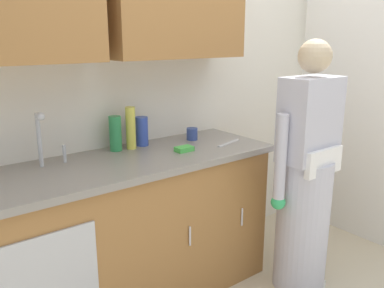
# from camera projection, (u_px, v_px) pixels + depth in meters

# --- Properties ---
(kitchen_wall_with_uppers) EXTENTS (4.80, 0.44, 2.70)m
(kitchen_wall_with_uppers) POSITION_uv_depth(u_px,v_px,m) (149.00, 61.00, 2.65)
(kitchen_wall_with_uppers) COLOR silver
(kitchen_wall_with_uppers) RESTS_ON ground
(closet_door_panel) EXTENTS (0.04, 1.10, 2.10)m
(closet_door_panel) POSITION_uv_depth(u_px,v_px,m) (358.00, 111.00, 3.25)
(closet_door_panel) COLOR silver
(closet_door_panel) RESTS_ON ground
(counter_cabinet) EXTENTS (1.90, 0.62, 0.90)m
(counter_cabinet) POSITION_uv_depth(u_px,v_px,m) (122.00, 238.00, 2.44)
(counter_cabinet) COLOR #9E6B38
(counter_cabinet) RESTS_ON ground
(countertop) EXTENTS (1.96, 0.66, 0.04)m
(countertop) POSITION_uv_depth(u_px,v_px,m) (118.00, 164.00, 2.33)
(countertop) COLOR gray
(countertop) RESTS_ON counter_cabinet
(sink) EXTENTS (0.50, 0.36, 0.35)m
(sink) POSITION_uv_depth(u_px,v_px,m) (59.00, 175.00, 2.13)
(sink) COLOR #B7BABF
(sink) RESTS_ON counter_cabinet
(person_at_sink) EXTENTS (0.55, 0.34, 1.62)m
(person_at_sink) POSITION_uv_depth(u_px,v_px,m) (305.00, 188.00, 2.57)
(person_at_sink) COLOR white
(person_at_sink) RESTS_ON ground
(bottle_cleaner_spray) EXTENTS (0.08, 0.08, 0.22)m
(bottle_cleaner_spray) POSITION_uv_depth(u_px,v_px,m) (115.00, 134.00, 2.50)
(bottle_cleaner_spray) COLOR #2D8C4C
(bottle_cleaner_spray) RESTS_ON countertop
(bottle_water_tall) EXTENTS (0.08, 0.08, 0.19)m
(bottle_water_tall) POSITION_uv_depth(u_px,v_px,m) (142.00, 131.00, 2.62)
(bottle_water_tall) COLOR #334CB2
(bottle_water_tall) RESTS_ON countertop
(bottle_water_short) EXTENTS (0.06, 0.06, 0.27)m
(bottle_water_short) POSITION_uv_depth(u_px,v_px,m) (131.00, 128.00, 2.53)
(bottle_water_short) COLOR #D8D14C
(bottle_water_short) RESTS_ON countertop
(cup_by_sink) EXTENTS (0.08, 0.08, 0.08)m
(cup_by_sink) POSITION_uv_depth(u_px,v_px,m) (192.00, 134.00, 2.78)
(cup_by_sink) COLOR #33478C
(cup_by_sink) RESTS_ON countertop
(knife_on_counter) EXTENTS (0.24, 0.09, 0.01)m
(knife_on_counter) POSITION_uv_depth(u_px,v_px,m) (229.00, 143.00, 2.69)
(knife_on_counter) COLOR silver
(knife_on_counter) RESTS_ON countertop
(sponge) EXTENTS (0.11, 0.07, 0.03)m
(sponge) POSITION_uv_depth(u_px,v_px,m) (184.00, 149.00, 2.50)
(sponge) COLOR #4CBF4C
(sponge) RESTS_ON countertop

